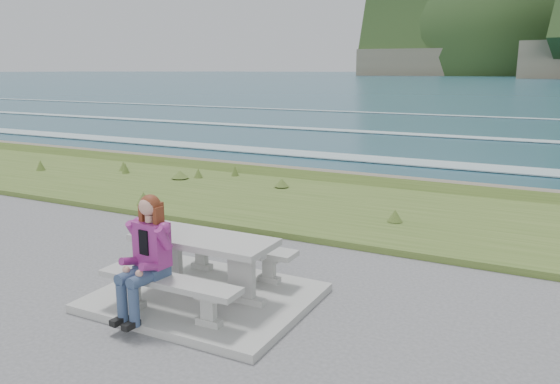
{
  "coord_description": "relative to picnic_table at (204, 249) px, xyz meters",
  "views": [
    {
      "loc": [
        3.77,
        -5.28,
        2.86
      ],
      "look_at": [
        0.44,
        1.2,
        1.22
      ],
      "focal_mm": 35.0,
      "sensor_mm": 36.0,
      "label": 1
    }
  ],
  "objects": [
    {
      "name": "picnic_table",
      "position": [
        0.0,
        0.0,
        0.0
      ],
      "size": [
        1.8,
        0.75,
        0.75
      ],
      "color": "#A2A39D",
      "rests_on": "concrete_slab"
    },
    {
      "name": "bench_landward",
      "position": [
        0.0,
        -0.7,
        -0.23
      ],
      "size": [
        1.8,
        0.35,
        0.45
      ],
      "color": "#A2A39D",
      "rests_on": "concrete_slab"
    },
    {
      "name": "shore_drop",
      "position": [
        -0.0,
        7.9,
        -0.68
      ],
      "size": [
        160.0,
        0.8,
        2.2
      ],
      "primitive_type": "cube",
      "color": "#67604D",
      "rests_on": "ground"
    },
    {
      "name": "grass_verge",
      "position": [
        -0.0,
        5.0,
        -0.68
      ],
      "size": [
        160.0,
        4.5,
        0.22
      ],
      "primitive_type": "cube",
      "color": "#405A22",
      "rests_on": "ground"
    },
    {
      "name": "seated_woman",
      "position": [
        -0.24,
        -0.83,
        -0.07
      ],
      "size": [
        0.45,
        0.72,
        1.4
      ],
      "rotation": [
        0.0,
        0.0,
        -0.1
      ],
      "color": "navy",
      "rests_on": "concrete_slab"
    },
    {
      "name": "bench_seaward",
      "position": [
        0.0,
        0.7,
        -0.23
      ],
      "size": [
        1.8,
        0.35,
        0.45
      ],
      "color": "#A2A39D",
      "rests_on": "concrete_slab"
    },
    {
      "name": "concrete_slab",
      "position": [
        -0.0,
        0.0,
        -0.63
      ],
      "size": [
        2.6,
        2.1,
        0.1
      ],
      "primitive_type": "cube",
      "color": "#A2A39D",
      "rests_on": "ground"
    },
    {
      "name": "ocean",
      "position": [
        -0.0,
        25.09,
        -2.42
      ],
      "size": [
        1600.0,
        1600.0,
        0.09
      ],
      "color": "#214D5F",
      "rests_on": "ground"
    }
  ]
}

